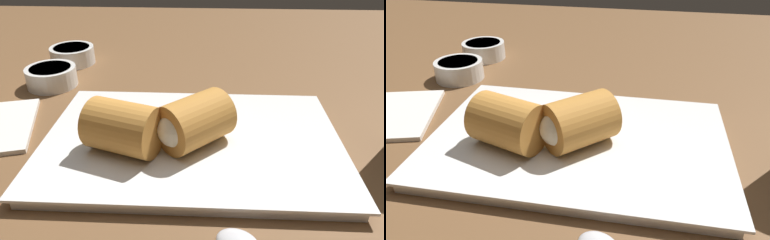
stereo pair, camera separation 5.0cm
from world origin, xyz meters
TOP-DOWN VIEW (x-y plane):
  - table_surface at (0.00, 0.00)cm, footprint 180.00×140.00cm
  - serving_plate at (-3.22, -0.84)cm, footprint 34.07×23.44cm
  - roll_front_left at (-10.83, -3.67)cm, footprint 8.99×7.76cm
  - roll_front_right at (-3.19, -2.42)cm, footprint 9.28×9.23cm
  - dipping_bowl_near at (-26.23, 15.86)cm, footprint 7.71×7.71cm
  - dipping_bowl_far at (-26.17, 25.77)cm, footprint 7.71×7.71cm

SIDE VIEW (x-z plane):
  - table_surface at x=0.00cm, z-range 0.00..2.00cm
  - serving_plate at x=-3.22cm, z-range 2.01..3.51cm
  - dipping_bowl_near at x=-26.23cm, z-range 2.13..5.17cm
  - dipping_bowl_far at x=-26.17cm, z-range 2.13..5.17cm
  - roll_front_left at x=-10.83cm, z-range 3.50..9.15cm
  - roll_front_right at x=-3.19cm, z-range 3.50..9.15cm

